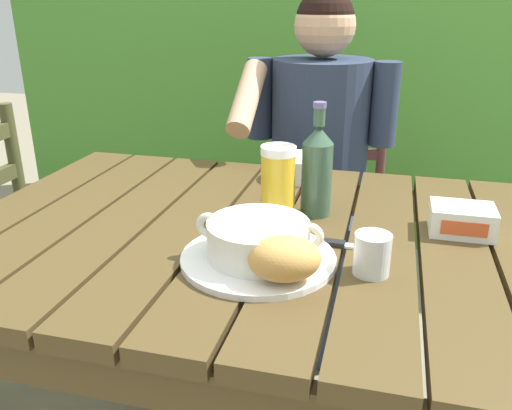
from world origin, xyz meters
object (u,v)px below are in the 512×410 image
(water_glass_small, at_px, (372,254))
(person_eating, at_px, (317,150))
(chair_near_diner, at_px, (322,201))
(soup_bowl, at_px, (258,238))
(table_knife, at_px, (344,245))
(diner_bowl, at_px, (300,168))
(serving_plate, at_px, (258,258))
(beer_bottle, at_px, (317,169))
(beer_glass, at_px, (278,183))
(butter_tub, at_px, (462,220))
(bread_roll, at_px, (285,259))

(water_glass_small, bearing_deg, person_eating, 104.65)
(chair_near_diner, bearing_deg, soup_bowl, -89.49)
(table_knife, relative_size, diner_bowl, 1.06)
(serving_plate, relative_size, table_knife, 1.94)
(soup_bowl, height_order, diner_bowl, soup_bowl)
(serving_plate, distance_m, water_glass_small, 0.20)
(serving_plate, bearing_deg, chair_near_diner, 90.51)
(person_eating, distance_m, beer_bottle, 0.59)
(table_knife, bearing_deg, soup_bowl, -145.57)
(beer_glass, height_order, butter_tub, beer_glass)
(chair_near_diner, bearing_deg, beer_glass, -89.93)
(water_glass_small, height_order, butter_tub, water_glass_small)
(butter_tub, bearing_deg, water_glass_small, -127.56)
(serving_plate, height_order, diner_bowl, diner_bowl)
(serving_plate, xyz_separation_m, beer_glass, (-0.01, 0.20, 0.08))
(beer_bottle, height_order, water_glass_small, beer_bottle)
(table_knife, bearing_deg, beer_glass, 146.14)
(beer_glass, bearing_deg, soup_bowl, -87.70)
(chair_near_diner, xyz_separation_m, person_eating, (-0.00, -0.20, 0.25))
(beer_bottle, relative_size, water_glass_small, 3.37)
(beer_bottle, bearing_deg, chair_near_diner, 95.64)
(beer_glass, bearing_deg, diner_bowl, 90.19)
(chair_near_diner, height_order, bread_roll, chair_near_diner)
(person_eating, xyz_separation_m, soup_bowl, (0.01, -0.83, 0.06))
(person_eating, relative_size, diner_bowl, 8.71)
(soup_bowl, bearing_deg, diner_bowl, 91.07)
(beer_bottle, xyz_separation_m, diner_bowl, (-0.08, 0.23, -0.07))
(beer_bottle, bearing_deg, water_glass_small, -61.46)
(person_eating, bearing_deg, chair_near_diner, 89.17)
(serving_plate, height_order, soup_bowl, soup_bowl)
(person_eating, height_order, bread_roll, person_eating)
(beer_glass, bearing_deg, person_eating, 90.36)
(butter_tub, bearing_deg, table_knife, -150.79)
(chair_near_diner, height_order, beer_glass, chair_near_diner)
(soup_bowl, bearing_deg, beer_glass, 92.30)
(beer_bottle, height_order, butter_tub, beer_bottle)
(water_glass_small, xyz_separation_m, table_knife, (-0.06, 0.09, -0.03))
(person_eating, distance_m, serving_plate, 0.83)
(diner_bowl, bearing_deg, water_glass_small, -66.36)
(bread_roll, relative_size, water_glass_small, 1.95)
(beer_glass, relative_size, water_glass_small, 2.21)
(table_knife, height_order, diner_bowl, diner_bowl)
(soup_bowl, height_order, water_glass_small, soup_bowl)
(serving_plate, distance_m, bread_roll, 0.11)
(person_eating, height_order, diner_bowl, person_eating)
(water_glass_small, relative_size, diner_bowl, 0.54)
(beer_bottle, bearing_deg, bread_roll, -90.66)
(chair_near_diner, bearing_deg, butter_tub, -64.57)
(serving_plate, height_order, bread_roll, bread_roll)
(serving_plate, xyz_separation_m, diner_bowl, (-0.01, 0.49, 0.02))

